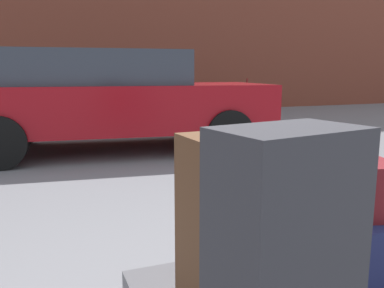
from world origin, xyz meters
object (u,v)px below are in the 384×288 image
(suitcase_charcoal_stacked_top, at_px, (285,244))
(suitcase_brown_rear_right, at_px, (237,219))
(duffel_bag_maroon_topmost_pile, at_px, (339,184))
(bollard_kerb_mid, at_px, (227,106))
(bollard_kerb_near, at_px, (167,108))
(parked_car, at_px, (112,98))
(suitcase_navy_rear_left, at_px, (335,243))
(bicycle_leaning, at_px, (231,100))

(suitcase_charcoal_stacked_top, bearing_deg, suitcase_brown_rear_right, 79.60)
(duffel_bag_maroon_topmost_pile, bearing_deg, bollard_kerb_mid, 83.09)
(duffel_bag_maroon_topmost_pile, distance_m, bollard_kerb_near, 8.26)
(duffel_bag_maroon_topmost_pile, height_order, parked_car, parked_car)
(duffel_bag_maroon_topmost_pile, relative_size, bollard_kerb_near, 0.58)
(suitcase_brown_rear_right, xyz_separation_m, bollard_kerb_near, (2.31, 8.03, -0.34))
(suitcase_navy_rear_left, xyz_separation_m, parked_car, (-0.04, 4.64, 0.28))
(suitcase_brown_rear_right, bearing_deg, suitcase_navy_rear_left, -3.37)
(bollard_kerb_mid, bearing_deg, bicycle_leaning, 58.19)
(suitcase_brown_rear_right, relative_size, bollard_kerb_mid, 1.01)
(duffel_bag_maroon_topmost_pile, distance_m, parked_car, 4.64)
(suitcase_brown_rear_right, distance_m, suitcase_charcoal_stacked_top, 0.29)
(parked_car, relative_size, bollard_kerb_mid, 7.66)
(suitcase_navy_rear_left, distance_m, bicycle_leaning, 9.75)
(suitcase_charcoal_stacked_top, bearing_deg, bicycle_leaning, 54.45)
(duffel_bag_maroon_topmost_pile, xyz_separation_m, bollard_kerb_mid, (3.46, 8.03, -0.42))
(parked_car, bearing_deg, bollard_kerb_mid, 44.10)
(suitcase_charcoal_stacked_top, bearing_deg, suitcase_navy_rear_left, 24.00)
(bicycle_leaning, bearing_deg, parked_car, -133.49)
(bollard_kerb_mid, bearing_deg, suitcase_navy_rear_left, -113.32)
(suitcase_brown_rear_right, xyz_separation_m, bicycle_leaning, (4.43, 8.89, -0.26))
(suitcase_brown_rear_right, height_order, bollard_kerb_mid, suitcase_brown_rear_right)
(parked_car, relative_size, bicycle_leaning, 2.69)
(bollard_kerb_near, bearing_deg, duffel_bag_maroon_topmost_pile, -103.12)
(parked_car, relative_size, bollard_kerb_near, 7.66)
(suitcase_brown_rear_right, distance_m, bollard_kerb_near, 8.36)
(suitcase_brown_rear_right, relative_size, bollard_kerb_near, 1.01)
(bollard_kerb_near, bearing_deg, parked_car, -119.38)
(bicycle_leaning, bearing_deg, duffel_bag_maroon_topmost_pile, -114.20)
(suitcase_navy_rear_left, bearing_deg, suitcase_brown_rear_right, 173.96)
(bollard_kerb_near, bearing_deg, suitcase_navy_rear_left, -103.12)
(parked_car, bearing_deg, suitcase_charcoal_stacked_top, -94.65)
(bicycle_leaning, bearing_deg, suitcase_brown_rear_right, -116.47)
(bicycle_leaning, height_order, bollard_kerb_mid, bicycle_leaning)
(bicycle_leaning, bearing_deg, bollard_kerb_near, -157.93)
(suitcase_brown_rear_right, bearing_deg, bollard_kerb_near, 70.25)
(suitcase_brown_rear_right, relative_size, suitcase_charcoal_stacked_top, 0.91)
(suitcase_navy_rear_left, distance_m, bollard_kerb_mid, 8.75)
(duffel_bag_maroon_topmost_pile, xyz_separation_m, bicycle_leaning, (3.99, 8.89, -0.34))
(bicycle_leaning, bearing_deg, bollard_kerb_mid, -121.81)
(suitcase_brown_rear_right, height_order, bicycle_leaning, bicycle_leaning)
(suitcase_brown_rear_right, distance_m, duffel_bag_maroon_topmost_pile, 0.44)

